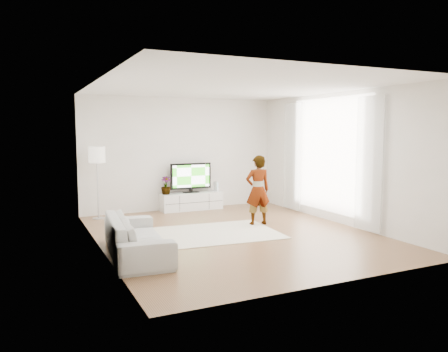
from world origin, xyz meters
name	(u,v)px	position (x,y,z in m)	size (l,w,h in m)	color
floor	(234,234)	(0.00, 0.00, 0.00)	(6.00, 6.00, 0.00)	olive
ceiling	(234,87)	(0.00, 0.00, 2.80)	(6.00, 6.00, 0.00)	white
wall_left	(99,166)	(-2.50, 0.00, 1.40)	(0.02, 6.00, 2.80)	white
wall_right	(339,158)	(2.50, 0.00, 1.40)	(0.02, 6.00, 2.80)	white
wall_back	(181,154)	(0.00, 3.00, 1.40)	(5.00, 0.02, 2.80)	white
wall_front	(339,177)	(0.00, -3.00, 1.40)	(5.00, 0.02, 2.80)	white
window	(329,155)	(2.48, 0.30, 1.45)	(0.01, 2.60, 2.50)	white
curtain_near	(369,164)	(2.40, -1.00, 1.35)	(0.04, 0.70, 2.60)	white
curtain_far	(293,156)	(2.40, 1.60, 1.35)	(0.04, 0.70, 2.60)	white
media_console	(191,201)	(0.18, 2.76, 0.22)	(1.56, 0.44, 0.44)	white
television	(191,177)	(0.18, 2.79, 0.84)	(1.06, 0.21, 0.74)	black
game_console	(216,186)	(0.86, 2.76, 0.56)	(0.07, 0.18, 0.24)	white
potted_plant	(166,185)	(-0.48, 2.77, 0.65)	(0.24, 0.24, 0.43)	#3F7238
rug	(213,233)	(-0.35, 0.22, 0.01)	(2.47, 1.78, 0.01)	beige
player	(258,190)	(0.83, 0.55, 0.74)	(0.53, 0.35, 1.46)	#334772
sofa	(137,236)	(-2.04, -0.61, 0.31)	(2.13, 0.83, 0.62)	#BCBBB7
floor_lamp	(97,158)	(-2.12, 2.62, 1.38)	(0.36, 0.36, 1.63)	silver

